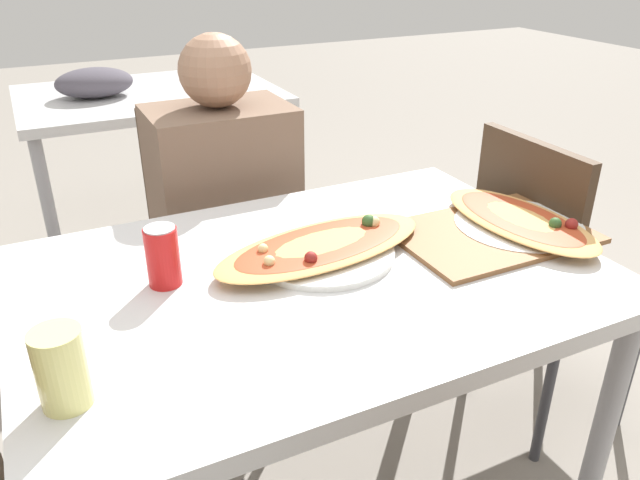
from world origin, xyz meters
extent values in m
cube|color=silver|center=(0.00, 0.00, 0.75)|extent=(1.20, 0.83, 0.04)
cylinder|color=#99999E|center=(0.54, -0.36, 0.37)|extent=(0.05, 0.05, 0.73)
cylinder|color=#99999E|center=(-0.54, 0.36, 0.37)|extent=(0.05, 0.05, 0.73)
cylinder|color=#99999E|center=(0.54, 0.36, 0.37)|extent=(0.05, 0.05, 0.73)
cube|color=#3F2D1E|center=(0.01, 0.67, 0.43)|extent=(0.40, 0.40, 0.04)
cube|color=#3F2D1E|center=(0.01, 0.86, 0.69)|extent=(0.38, 0.03, 0.48)
cylinder|color=#38383D|center=(0.18, 0.50, 0.21)|extent=(0.03, 0.03, 0.41)
cylinder|color=#38383D|center=(-0.16, 0.50, 0.21)|extent=(0.03, 0.03, 0.41)
cylinder|color=#38383D|center=(0.18, 0.84, 0.21)|extent=(0.03, 0.03, 0.41)
cylinder|color=#38383D|center=(-0.16, 0.84, 0.21)|extent=(0.03, 0.03, 0.41)
cube|color=#3F2D1E|center=(0.86, 0.09, 0.43)|extent=(0.40, 0.40, 0.04)
cube|color=#3F2D1E|center=(0.67, 0.09, 0.69)|extent=(0.03, 0.38, 0.48)
cylinder|color=#38383D|center=(1.03, 0.26, 0.21)|extent=(0.03, 0.03, 0.41)
cylinder|color=#38383D|center=(1.03, -0.08, 0.21)|extent=(0.03, 0.03, 0.41)
cylinder|color=#38383D|center=(0.69, 0.26, 0.21)|extent=(0.03, 0.03, 0.41)
cylinder|color=#38383D|center=(0.69, -0.08, 0.21)|extent=(0.03, 0.03, 0.41)
cylinder|color=#2D2D38|center=(0.10, 0.53, 0.23)|extent=(0.10, 0.10, 0.45)
cylinder|color=#2D2D38|center=(-0.08, 0.53, 0.23)|extent=(0.10, 0.10, 0.45)
cube|color=brown|center=(0.01, 0.64, 0.71)|extent=(0.40, 0.28, 0.51)
sphere|color=#997056|center=(0.01, 0.64, 1.07)|extent=(0.20, 0.20, 0.20)
cylinder|color=white|center=(0.05, 0.06, 0.78)|extent=(0.32, 0.32, 0.01)
ellipsoid|color=tan|center=(0.05, 0.06, 0.80)|extent=(0.54, 0.28, 0.02)
ellipsoid|color=#B24223|center=(0.05, 0.06, 0.80)|extent=(0.44, 0.23, 0.01)
sphere|color=beige|center=(0.19, 0.08, 0.81)|extent=(0.03, 0.03, 0.03)
sphere|color=maroon|center=(-0.01, -0.01, 0.81)|extent=(0.03, 0.03, 0.03)
sphere|color=beige|center=(-0.08, 0.07, 0.81)|extent=(0.02, 0.02, 0.02)
sphere|color=#335928|center=(0.18, 0.09, 0.81)|extent=(0.03, 0.03, 0.03)
sphere|color=beige|center=(-0.09, 0.02, 0.81)|extent=(0.02, 0.02, 0.02)
cylinder|color=red|center=(-0.29, 0.08, 0.83)|extent=(0.07, 0.07, 0.12)
cylinder|color=silver|center=(-0.29, 0.08, 0.90)|extent=(0.06, 0.06, 0.00)
cylinder|color=#E0DB7F|center=(-0.51, -0.20, 0.84)|extent=(0.08, 0.08, 0.13)
cube|color=brown|center=(0.44, -0.03, 0.78)|extent=(0.44, 0.30, 0.01)
cylinder|color=white|center=(0.53, -0.03, 0.78)|extent=(0.30, 0.30, 0.01)
ellipsoid|color=tan|center=(0.53, -0.03, 0.80)|extent=(0.24, 0.45, 0.02)
ellipsoid|color=#B24223|center=(0.53, -0.03, 0.80)|extent=(0.19, 0.37, 0.01)
sphere|color=#335928|center=(0.56, -0.10, 0.81)|extent=(0.03, 0.03, 0.03)
sphere|color=maroon|center=(0.59, -0.12, 0.81)|extent=(0.03, 0.03, 0.03)
cube|color=silver|center=(0.04, 1.78, 0.75)|extent=(1.10, 0.80, 0.04)
ellipsoid|color=#4C4751|center=(-0.18, 1.78, 0.83)|extent=(0.32, 0.24, 0.12)
cylinder|color=#99999E|center=(-0.46, 1.43, 0.37)|extent=(0.05, 0.05, 0.73)
cylinder|color=#99999E|center=(0.54, 1.43, 0.37)|extent=(0.05, 0.05, 0.73)
cylinder|color=#99999E|center=(-0.46, 2.13, 0.37)|extent=(0.05, 0.05, 0.73)
cylinder|color=#99999E|center=(0.54, 2.13, 0.37)|extent=(0.05, 0.05, 0.73)
camera|label=1|loc=(-0.49, -1.03, 1.41)|focal=35.00mm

